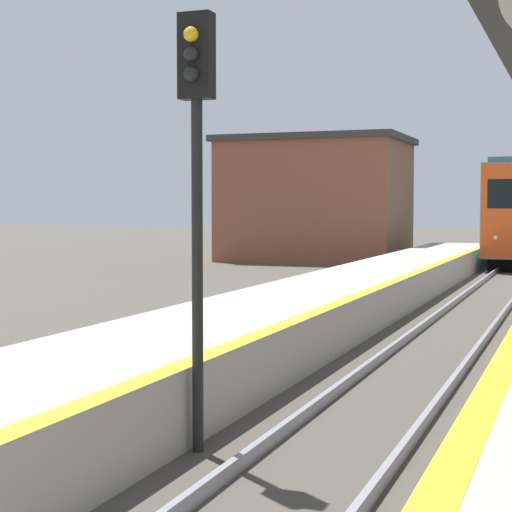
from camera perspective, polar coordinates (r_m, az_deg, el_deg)
signal_near at (r=9.11m, az=-4.00°, el=7.18°), size 0.36×0.31×4.66m
station_building at (r=41.88m, az=4.03°, el=3.83°), size 8.79×6.61×5.98m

